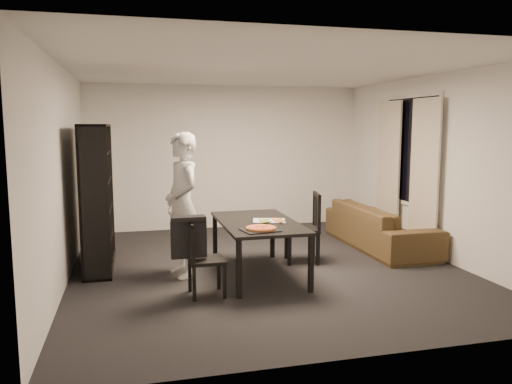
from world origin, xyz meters
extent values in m
cube|color=black|center=(0.00, 0.00, 0.00)|extent=(5.00, 5.50, 0.01)
cube|color=white|center=(0.00, 0.00, 2.60)|extent=(5.00, 5.50, 0.01)
cube|color=white|center=(0.00, 2.75, 1.30)|extent=(5.00, 0.01, 2.60)
cube|color=white|center=(0.00, -2.75, 1.30)|extent=(5.00, 0.01, 2.60)
cube|color=white|center=(-2.50, 0.00, 1.30)|extent=(0.01, 5.50, 2.60)
cube|color=white|center=(2.50, 0.00, 1.30)|extent=(0.01, 5.50, 2.60)
cube|color=black|center=(2.48, 0.60, 1.50)|extent=(0.02, 1.40, 1.60)
cube|color=white|center=(2.48, 0.60, 1.50)|extent=(0.03, 1.52, 1.72)
cube|color=beige|center=(2.40, 0.08, 1.15)|extent=(0.03, 0.70, 2.25)
cube|color=beige|center=(2.40, 1.12, 1.15)|extent=(0.03, 0.70, 2.25)
cube|color=black|center=(-2.16, 0.60, 0.95)|extent=(0.35, 1.50, 1.90)
cube|color=black|center=(-0.19, -0.34, 0.68)|extent=(0.93, 1.67, 0.04)
cube|color=black|center=(-0.61, -1.12, 0.33)|extent=(0.06, 0.06, 0.66)
cube|color=black|center=(0.22, -1.12, 0.33)|extent=(0.06, 0.06, 0.66)
cube|color=black|center=(-0.61, 0.45, 0.33)|extent=(0.06, 0.06, 0.66)
cube|color=black|center=(0.22, 0.45, 0.33)|extent=(0.06, 0.06, 0.66)
cube|color=black|center=(-0.93, -0.93, 0.40)|extent=(0.40, 0.40, 0.04)
cube|color=black|center=(-1.11, -0.93, 0.63)|extent=(0.05, 0.39, 0.42)
cube|color=black|center=(-1.11, -0.93, 0.82)|extent=(0.04, 0.37, 0.05)
cube|color=black|center=(-0.76, -1.09, 0.19)|extent=(0.04, 0.04, 0.38)
cube|color=black|center=(-0.77, -0.76, 0.19)|extent=(0.04, 0.04, 0.38)
cube|color=black|center=(-1.10, -1.10, 0.19)|extent=(0.04, 0.04, 0.38)
cube|color=black|center=(-1.10, -0.76, 0.19)|extent=(0.04, 0.04, 0.38)
cube|color=black|center=(0.55, 0.12, 0.46)|extent=(0.53, 0.53, 0.04)
cube|color=black|center=(0.75, 0.08, 0.72)|extent=(0.13, 0.45, 0.48)
cube|color=black|center=(0.75, 0.08, 0.94)|extent=(0.11, 0.43, 0.05)
cube|color=black|center=(0.40, 0.34, 0.22)|extent=(0.04, 0.04, 0.44)
cube|color=black|center=(0.33, -0.03, 0.22)|extent=(0.04, 0.04, 0.44)
cube|color=black|center=(0.78, 0.27, 0.22)|extent=(0.04, 0.04, 0.44)
cube|color=black|center=(0.70, -0.11, 0.22)|extent=(0.04, 0.04, 0.44)
cube|color=black|center=(-1.13, -0.93, 0.65)|extent=(0.39, 0.08, 0.42)
cube|color=black|center=(-1.13, -0.93, 0.88)|extent=(0.37, 0.17, 0.05)
imported|color=silver|center=(-1.11, -0.12, 0.90)|extent=(0.60, 0.75, 1.80)
cube|color=black|center=(-0.31, -0.89, 0.70)|extent=(0.45, 0.39, 0.01)
cylinder|color=#A56030|center=(-0.29, -0.88, 0.72)|extent=(0.35, 0.35, 0.02)
cylinder|color=orange|center=(-0.29, -0.88, 0.73)|extent=(0.31, 0.31, 0.01)
cube|color=white|center=(-0.05, -0.36, 0.70)|extent=(0.46, 0.39, 0.01)
imported|color=#3C3018|center=(2.01, 0.61, 0.33)|extent=(0.88, 2.26, 0.66)
camera|label=1|loc=(-1.72, -6.28, 1.88)|focal=35.00mm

